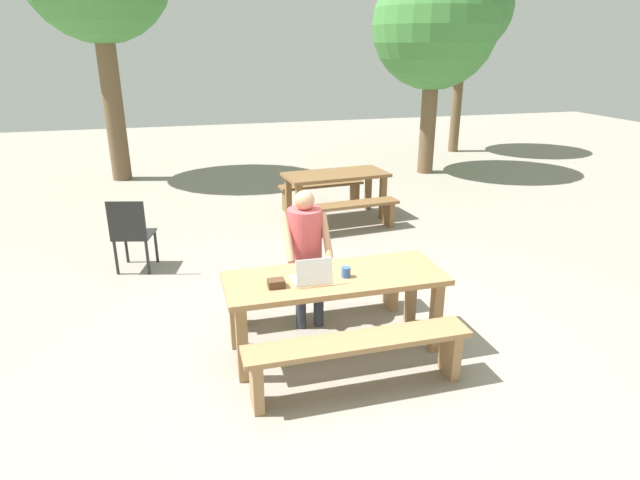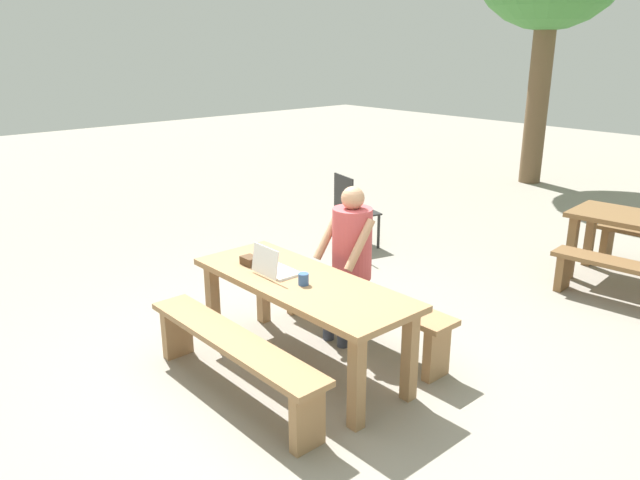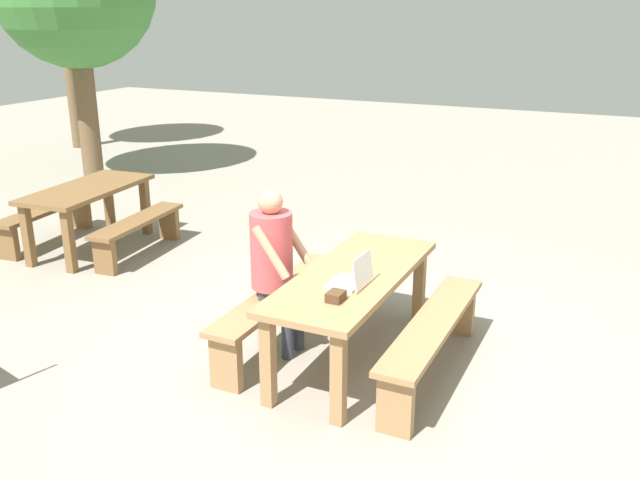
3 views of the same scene
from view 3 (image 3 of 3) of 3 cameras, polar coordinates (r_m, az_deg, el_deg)
The scene contains 11 objects.
ground_plane at distance 5.57m, azimuth 2.67°, elevation -9.81°, with size 30.00×30.00×0.00m, color gray.
picnic_table_front at distance 5.30m, azimuth 2.77°, elevation -3.87°, with size 1.94×0.73×0.74m.
bench_near at distance 5.22m, azimuth 9.37°, elevation -7.73°, with size 1.84×0.30×0.47m.
bench_far at distance 5.67m, azimuth -3.37°, elevation -5.29°, with size 1.84×0.30×0.47m.
laptop at distance 5.01m, azimuth 2.74°, elevation -3.15°, with size 0.31×0.27×0.24m.
small_pouch at distance 4.75m, azimuth 1.32°, elevation -4.70°, with size 0.14×0.11×0.07m.
coffee_mug at distance 5.30m, azimuth 3.66°, elevation -2.08°, with size 0.08×0.08×0.09m.
person_seated at distance 5.40m, azimuth -3.75°, elevation -1.50°, with size 0.44×0.43×1.35m.
picnic_table_mid at distance 8.25m, azimuth -18.71°, elevation 3.36°, with size 1.67×0.89×0.74m.
bench_mid_south at distance 7.95m, azimuth -14.86°, elevation 0.92°, with size 1.47×0.43×0.43m.
bench_mid_north at distance 8.73m, azimuth -21.81°, elevation 1.76°, with size 1.47×0.43×0.43m.
Camera 3 is at (-4.53, -1.87, 2.66)m, focal length 38.51 mm.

